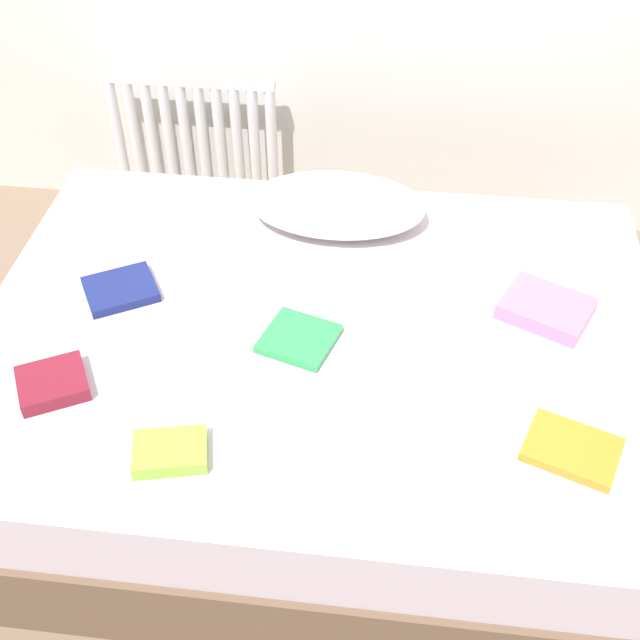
{
  "coord_description": "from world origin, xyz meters",
  "views": [
    {
      "loc": [
        0.21,
        -1.69,
        2.1
      ],
      "look_at": [
        0.0,
        0.05,
        0.48
      ],
      "focal_mm": 45.77,
      "sensor_mm": 36.0,
      "label": 1
    }
  ],
  "objects_px": {
    "bed": "(318,386)",
    "textbook_lime": "(170,452)",
    "textbook_orange": "(572,449)",
    "textbook_pink": "(546,308)",
    "textbook_navy": "(121,289)",
    "textbook_green": "(299,339)",
    "radiator": "(194,138)",
    "pillow": "(336,204)",
    "textbook_maroon": "(52,383)"
  },
  "relations": [
    {
      "from": "bed",
      "to": "textbook_lime",
      "type": "distance_m",
      "value": 0.65
    },
    {
      "from": "textbook_orange",
      "to": "textbook_lime",
      "type": "height_order",
      "value": "textbook_lime"
    },
    {
      "from": "radiator",
      "to": "textbook_orange",
      "type": "distance_m",
      "value": 2.07
    },
    {
      "from": "radiator",
      "to": "textbook_green",
      "type": "bearing_deg",
      "value": -64.04
    },
    {
      "from": "textbook_navy",
      "to": "textbook_pink",
      "type": "bearing_deg",
      "value": -27.67
    },
    {
      "from": "bed",
      "to": "radiator",
      "type": "bearing_deg",
      "value": 118.9
    },
    {
      "from": "bed",
      "to": "textbook_orange",
      "type": "xyz_separation_m",
      "value": [
        0.67,
        -0.38,
        0.27
      ]
    },
    {
      "from": "pillow",
      "to": "textbook_pink",
      "type": "relative_size",
      "value": 2.39
    },
    {
      "from": "textbook_lime",
      "to": "textbook_navy",
      "type": "bearing_deg",
      "value": 104.5
    },
    {
      "from": "pillow",
      "to": "bed",
      "type": "bearing_deg",
      "value": -89.47
    },
    {
      "from": "textbook_lime",
      "to": "radiator",
      "type": "bearing_deg",
      "value": 88.83
    },
    {
      "from": "radiator",
      "to": "textbook_pink",
      "type": "bearing_deg",
      "value": -39.16
    },
    {
      "from": "radiator",
      "to": "textbook_navy",
      "type": "xyz_separation_m",
      "value": [
        0.06,
        -1.13,
        0.14
      ]
    },
    {
      "from": "textbook_maroon",
      "to": "textbook_lime",
      "type": "xyz_separation_m",
      "value": [
        0.37,
        -0.18,
        -0.0
      ]
    },
    {
      "from": "bed",
      "to": "pillow",
      "type": "relative_size",
      "value": 3.45
    },
    {
      "from": "textbook_orange",
      "to": "bed",
      "type": "bearing_deg",
      "value": 171.37
    },
    {
      "from": "textbook_green",
      "to": "textbook_lime",
      "type": "height_order",
      "value": "textbook_lime"
    },
    {
      "from": "textbook_orange",
      "to": "textbook_pink",
      "type": "distance_m",
      "value": 0.51
    },
    {
      "from": "textbook_pink",
      "to": "textbook_lime",
      "type": "distance_m",
      "value": 1.14
    },
    {
      "from": "textbook_navy",
      "to": "textbook_lime",
      "type": "distance_m",
      "value": 0.66
    },
    {
      "from": "textbook_green",
      "to": "textbook_pink",
      "type": "height_order",
      "value": "textbook_pink"
    },
    {
      "from": "radiator",
      "to": "pillow",
      "type": "bearing_deg",
      "value": -46.15
    },
    {
      "from": "textbook_pink",
      "to": "textbook_navy",
      "type": "bearing_deg",
      "value": -152.08
    },
    {
      "from": "pillow",
      "to": "textbook_navy",
      "type": "distance_m",
      "value": 0.75
    },
    {
      "from": "bed",
      "to": "textbook_navy",
      "type": "bearing_deg",
      "value": 172.94
    },
    {
      "from": "radiator",
      "to": "bed",
      "type": "bearing_deg",
      "value": -61.1
    },
    {
      "from": "textbook_pink",
      "to": "pillow",
      "type": "bearing_deg",
      "value": 174.93
    },
    {
      "from": "textbook_lime",
      "to": "pillow",
      "type": "bearing_deg",
      "value": 60.73
    },
    {
      "from": "radiator",
      "to": "textbook_navy",
      "type": "bearing_deg",
      "value": -87.06
    },
    {
      "from": "textbook_orange",
      "to": "textbook_green",
      "type": "xyz_separation_m",
      "value": [
        -0.72,
        0.31,
        -0.0
      ]
    },
    {
      "from": "textbook_green",
      "to": "textbook_pink",
      "type": "relative_size",
      "value": 0.8
    },
    {
      "from": "radiator",
      "to": "textbook_lime",
      "type": "bearing_deg",
      "value": -78.0
    },
    {
      "from": "bed",
      "to": "pillow",
      "type": "xyz_separation_m",
      "value": [
        -0.0,
        0.52,
        0.32
      ]
    },
    {
      "from": "bed",
      "to": "textbook_lime",
      "type": "xyz_separation_m",
      "value": [
        -0.3,
        -0.51,
        0.27
      ]
    },
    {
      "from": "textbook_maroon",
      "to": "textbook_lime",
      "type": "bearing_deg",
      "value": -55.08
    },
    {
      "from": "textbook_maroon",
      "to": "textbook_navy",
      "type": "bearing_deg",
      "value": 52.75
    },
    {
      "from": "textbook_green",
      "to": "textbook_lime",
      "type": "relative_size",
      "value": 1.08
    },
    {
      "from": "textbook_pink",
      "to": "bed",
      "type": "bearing_deg",
      "value": -143.23
    },
    {
      "from": "textbook_navy",
      "to": "pillow",
      "type": "bearing_deg",
      "value": 6.06
    },
    {
      "from": "bed",
      "to": "textbook_green",
      "type": "distance_m",
      "value": 0.28
    },
    {
      "from": "textbook_green",
      "to": "radiator",
      "type": "bearing_deg",
      "value": 133.36
    },
    {
      "from": "bed",
      "to": "radiator",
      "type": "xyz_separation_m",
      "value": [
        -0.66,
        1.2,
        0.13
      ]
    },
    {
      "from": "textbook_maroon",
      "to": "textbook_green",
      "type": "distance_m",
      "value": 0.67
    },
    {
      "from": "textbook_maroon",
      "to": "textbook_pink",
      "type": "relative_size",
      "value": 0.72
    },
    {
      "from": "bed",
      "to": "radiator",
      "type": "relative_size",
      "value": 2.89
    },
    {
      "from": "textbook_lime",
      "to": "bed",
      "type": "bearing_deg",
      "value": 46.21
    },
    {
      "from": "textbook_green",
      "to": "textbook_lime",
      "type": "bearing_deg",
      "value": -102.73
    },
    {
      "from": "pillow",
      "to": "textbook_lime",
      "type": "height_order",
      "value": "pillow"
    },
    {
      "from": "textbook_orange",
      "to": "textbook_navy",
      "type": "bearing_deg",
      "value": -178.92
    },
    {
      "from": "pillow",
      "to": "textbook_orange",
      "type": "height_order",
      "value": "pillow"
    }
  ]
}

